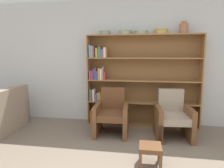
# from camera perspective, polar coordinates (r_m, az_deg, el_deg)

# --- Properties ---
(wall_back) EXTENTS (12.00, 0.06, 2.75)m
(wall_back) POSITION_cam_1_polar(r_m,az_deg,el_deg) (4.50, 7.94, 6.11)
(wall_back) COLOR silver
(wall_back) RESTS_ON ground
(bookshelf) EXTENTS (2.40, 0.30, 1.97)m
(bookshelf) POSITION_cam_1_polar(r_m,az_deg,el_deg) (4.38, 5.90, 0.36)
(bookshelf) COLOR olive
(bookshelf) RESTS_ON ground
(bowl_stoneware) EXTENTS (0.24, 0.24, 0.09)m
(bowl_stoneware) POSITION_cam_1_polar(r_m,az_deg,el_deg) (4.41, -2.01, 14.48)
(bowl_stoneware) COLOR gray
(bowl_stoneware) RESTS_ON bookshelf
(bowl_olive) EXTENTS (0.29, 0.29, 0.09)m
(bowl_olive) POSITION_cam_1_polar(r_m,az_deg,el_deg) (4.35, 3.83, 14.57)
(bowl_olive) COLOR gray
(bowl_olive) RESTS_ON bookshelf
(bowl_terracotta) EXTENTS (0.30, 0.30, 0.08)m
(bowl_terracotta) POSITION_cam_1_polar(r_m,az_deg,el_deg) (4.34, 8.32, 14.42)
(bowl_terracotta) COLOR gray
(bowl_terracotta) RESTS_ON bookshelf
(bowl_cream) EXTENTS (0.29, 0.29, 0.10)m
(bowl_cream) POSITION_cam_1_polar(r_m,az_deg,el_deg) (4.35, 13.85, 14.42)
(bowl_cream) COLOR tan
(bowl_cream) RESTS_ON bookshelf
(vase_tall) EXTENTS (0.17, 0.17, 0.25)m
(vase_tall) POSITION_cam_1_polar(r_m,az_deg,el_deg) (4.41, 19.86, 14.75)
(vase_tall) COLOR #A36647
(vase_tall) RESTS_ON bookshelf
(armchair_leather) EXTENTS (0.67, 0.70, 0.88)m
(armchair_leather) POSITION_cam_1_polar(r_m,az_deg,el_deg) (3.98, -0.05, -8.60)
(armchair_leather) COLOR brown
(armchair_leather) RESTS_ON ground
(armchair_cushioned) EXTENTS (0.70, 0.73, 0.88)m
(armchair_cushioned) POSITION_cam_1_polar(r_m,az_deg,el_deg) (3.98, 16.93, -8.99)
(armchair_cushioned) COLOR brown
(armchair_cushioned) RESTS_ON ground
(footstool) EXTENTS (0.31, 0.31, 0.30)m
(footstool) POSITION_cam_1_polar(r_m,az_deg,el_deg) (2.99, 10.89, -17.88)
(footstool) COLOR brown
(footstool) RESTS_ON ground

